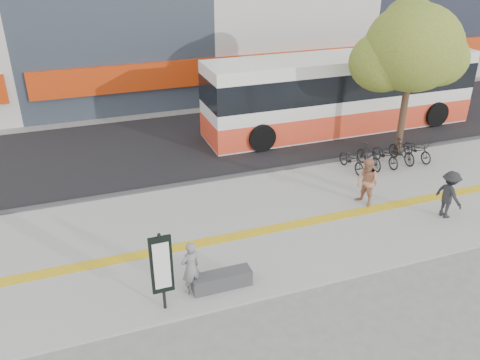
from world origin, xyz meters
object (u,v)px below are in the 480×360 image
object	(u,v)px
bench	(222,280)
bus	(341,95)
seated_woman	(191,268)
pedestrian_dark	(449,194)
signboard	(162,266)
street_tree	(410,49)

from	to	relation	value
bench	bus	world-z (taller)	bus
bus	seated_woman	bearing A→B (deg)	-135.97
seated_woman	pedestrian_dark	bearing A→B (deg)	166.18
bus	pedestrian_dark	world-z (taller)	bus
signboard	seated_woman	bearing A→B (deg)	26.97
bench	seated_woman	size ratio (longest dim) A/B	1.06
signboard	street_tree	bearing A→B (deg)	29.07
seated_woman	pedestrian_dark	xyz separation A→B (m)	(8.96, 0.89, 0.06)
bench	seated_woman	bearing A→B (deg)	172.76
bench	signboard	bearing A→B (deg)	-169.19
bus	signboard	bearing A→B (deg)	-136.99
bench	street_tree	xyz separation A→B (m)	(9.78, 6.02, 4.21)
signboard	seated_woman	distance (m)	1.04
street_tree	seated_woman	xyz separation A→B (m)	(-10.58, -5.92, -3.68)
pedestrian_dark	street_tree	bearing A→B (deg)	-21.89
bench	street_tree	distance (m)	12.23
bus	pedestrian_dark	size ratio (longest dim) A/B	8.07
bench	pedestrian_dark	size ratio (longest dim) A/B	0.98
street_tree	seated_woman	bearing A→B (deg)	-150.77
seated_woman	street_tree	bearing A→B (deg)	-170.27
pedestrian_dark	bench	bearing A→B (deg)	92.94
signboard	bench	bearing A→B (deg)	10.81
bench	street_tree	world-z (taller)	street_tree
street_tree	bus	size ratio (longest dim) A/B	0.48
signboard	street_tree	distance (m)	13.40
bench	seated_woman	xyz separation A→B (m)	(-0.80, 0.10, 0.53)
bus	pedestrian_dark	bearing A→B (deg)	-96.36
pedestrian_dark	signboard	bearing A→B (deg)	93.58
bench	bus	xyz separation A→B (m)	(9.13, 9.70, 1.41)
seated_woman	pedestrian_dark	world-z (taller)	pedestrian_dark
bus	seated_woman	xyz separation A→B (m)	(-9.93, -9.60, -0.88)
bench	pedestrian_dark	bearing A→B (deg)	6.94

